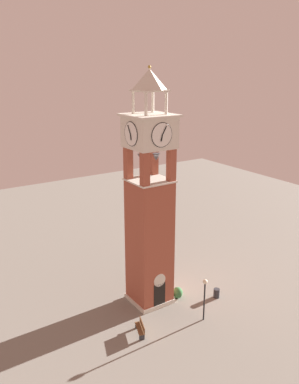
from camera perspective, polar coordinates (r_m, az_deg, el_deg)
ground at (r=34.93m, az=0.00°, el=-15.14°), size 80.00×80.00×0.00m
clock_tower at (r=31.41m, az=0.00°, el=-2.89°), size 3.52×3.52×18.93m
park_bench at (r=30.97m, az=-1.28°, el=-18.82°), size 0.96×1.65×0.95m
lamp_post at (r=31.56m, az=7.89°, el=-13.93°), size 0.36×0.36×3.50m
trash_bin at (r=35.51m, az=9.55°, el=-14.05°), size 0.52×0.52×0.80m
shrub_near_entry at (r=35.01m, az=4.04°, el=-14.15°), size 0.85×0.85×0.99m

